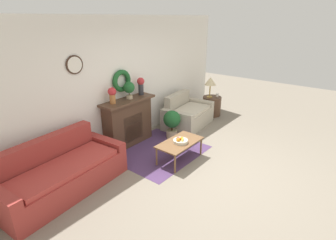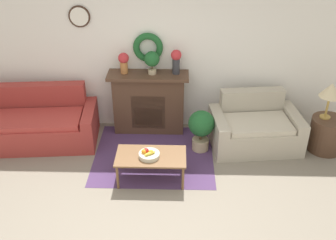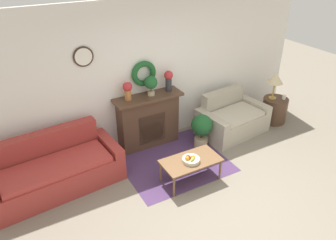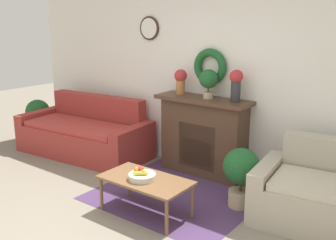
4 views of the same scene
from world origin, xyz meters
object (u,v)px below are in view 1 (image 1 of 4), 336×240
potted_plant_floor_by_loveseat (172,122)px  side_table_by_loveseat (212,106)px  fruit_bowl (180,141)px  mug (217,95)px  couch_left (61,173)px  table_lamp (210,82)px  vase_on_mantel_right (141,85)px  fireplace (128,122)px  vase_on_mantel_left (112,94)px  coffee_table (180,144)px  loveseat_right (187,115)px  potted_plant_on_mantel (129,88)px

potted_plant_floor_by_loveseat → side_table_by_loveseat: bearing=1.6°
fruit_bowl → mug: bearing=14.9°
couch_left → mug: 4.76m
table_lamp → vase_on_mantel_right: size_ratio=1.46×
couch_left → vase_on_mantel_right: (2.29, 0.40, 0.96)m
fireplace → fruit_bowl: fireplace is taller
fruit_bowl → vase_on_mantel_right: bearing=75.5°
side_table_by_loveseat → vase_on_mantel_left: bearing=170.7°
side_table_by_loveseat → couch_left: bearing=178.5°
vase_on_mantel_left → vase_on_mantel_right: size_ratio=0.85×
table_lamp → side_table_by_loveseat: bearing=-38.7°
coffee_table → side_table_by_loveseat: size_ratio=1.77×
mug → potted_plant_floor_by_loveseat: bearing=178.9°
table_lamp → vase_on_mantel_left: 3.12m
fireplace → potted_plant_floor_by_loveseat: fireplace is taller
fruit_bowl → table_lamp: size_ratio=0.50×
side_table_by_loveseat → table_lamp: 0.72m
side_table_by_loveseat → table_lamp: bearing=141.3°
couch_left → coffee_table: 2.18m
loveseat_right → mug: size_ratio=16.40×
potted_plant_floor_by_loveseat → coffee_table: bearing=-133.7°
side_table_by_loveseat → potted_plant_on_mantel: size_ratio=1.48×
vase_on_mantel_left → potted_plant_on_mantel: potted_plant_on_mantel is taller
vase_on_mantel_left → potted_plant_floor_by_loveseat: size_ratio=0.50×
loveseat_right → potted_plant_on_mantel: 1.93m
couch_left → fireplace: bearing=6.8°
fireplace → potted_plant_floor_by_loveseat: size_ratio=1.92×
fireplace → vase_on_mantel_right: size_ratio=3.29×
vase_on_mantel_left → potted_plant_floor_by_loveseat: 1.57m
fireplace → potted_plant_on_mantel: 0.74m
loveseat_right → vase_on_mantel_left: bearing=162.2°
fireplace → mug: size_ratio=14.58×
fruit_bowl → vase_on_mantel_left: 1.63m
loveseat_right → fireplace: bearing=160.0°
mug → fireplace: bearing=168.3°
couch_left → table_lamp: bearing=-5.9°
table_lamp → vase_on_mantel_right: (-2.27, 0.46, 0.27)m
fruit_bowl → mug: size_ratio=3.25×
fireplace → loveseat_right: (1.68, -0.40, -0.23)m
couch_left → table_lamp: table_lamp is taller
mug → potted_plant_on_mantel: (-2.82, 0.59, 0.68)m
coffee_table → vase_on_mantel_left: bearing=110.4°
coffee_table → side_table_by_loveseat: (2.65, 0.81, -0.09)m
potted_plant_on_mantel → vase_on_mantel_left: bearing=177.4°
couch_left → side_table_by_loveseat: couch_left is taller
potted_plant_on_mantel → vase_on_mantel_right: bearing=3.1°
coffee_table → fruit_bowl: 0.09m
loveseat_right → side_table_by_loveseat: loveseat_right is taller
vase_on_mantel_left → fireplace: bearing=-0.9°
loveseat_right → side_table_by_loveseat: 1.09m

